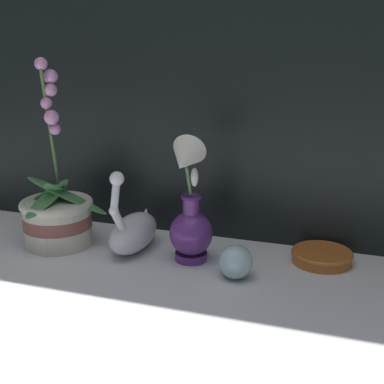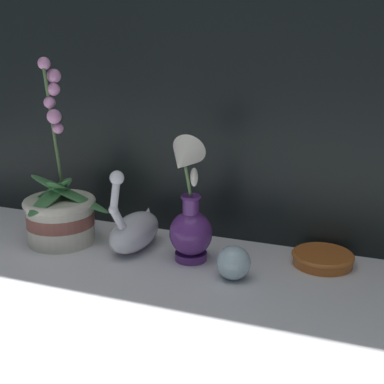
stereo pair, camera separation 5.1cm
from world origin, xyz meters
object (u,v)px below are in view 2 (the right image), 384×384
object	(u,v)px
blue_vase	(189,215)
amber_dish	(323,258)
glass_sphere	(233,263)
orchid_potted_plant	(60,212)
swan_figurine	(135,229)

from	to	relation	value
blue_vase	amber_dish	distance (m)	0.33
blue_vase	glass_sphere	bearing A→B (deg)	-22.54
glass_sphere	amber_dish	distance (m)	0.23
blue_vase	amber_dish	world-z (taller)	blue_vase
orchid_potted_plant	amber_dish	xyz separation A→B (m)	(0.65, 0.10, -0.06)
amber_dish	glass_sphere	bearing A→B (deg)	-140.14
glass_sphere	swan_figurine	bearing A→B (deg)	164.80
swan_figurine	blue_vase	bearing A→B (deg)	-8.96
swan_figurine	glass_sphere	size ratio (longest dim) A/B	2.91
orchid_potted_plant	swan_figurine	bearing A→B (deg)	7.32
orchid_potted_plant	swan_figurine	world-z (taller)	orchid_potted_plant
glass_sphere	amber_dish	xyz separation A→B (m)	(0.17, 0.15, -0.02)
swan_figurine	amber_dish	size ratio (longest dim) A/B	1.53
blue_vase	glass_sphere	xyz separation A→B (m)	(0.12, -0.05, -0.08)
blue_vase	amber_dish	bearing A→B (deg)	17.55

